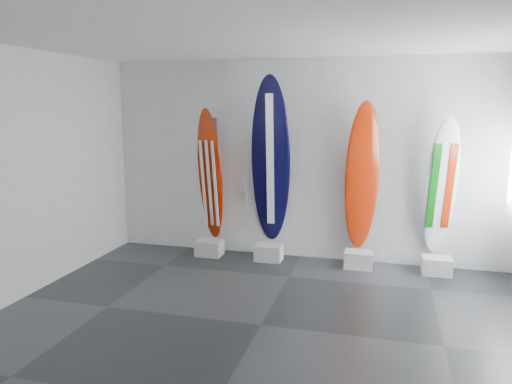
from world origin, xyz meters
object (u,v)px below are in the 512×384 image
(surfboard_swiss, at_px, (362,177))
(surfboard_italy, at_px, (441,187))
(surfboard_navy, at_px, (271,162))
(surfboard_usa, at_px, (210,175))

(surfboard_swiss, distance_m, surfboard_italy, 1.07)
(surfboard_navy, bearing_deg, surfboard_usa, 173.13)
(surfboard_navy, distance_m, surfboard_swiss, 1.35)
(surfboard_swiss, bearing_deg, surfboard_italy, -16.40)
(surfboard_navy, height_order, surfboard_swiss, surfboard_navy)
(surfboard_navy, bearing_deg, surfboard_swiss, -6.87)
(surfboard_usa, relative_size, surfboard_italy, 1.03)
(surfboard_navy, height_order, surfboard_italy, surfboard_navy)
(surfboard_usa, xyz_separation_m, surfboard_navy, (0.96, 0.00, 0.23))
(surfboard_usa, height_order, surfboard_swiss, surfboard_swiss)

